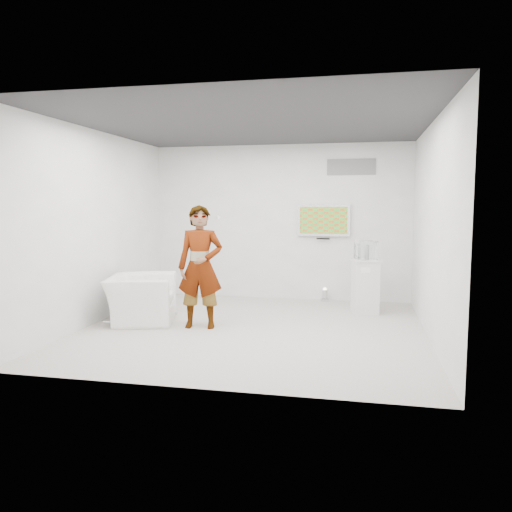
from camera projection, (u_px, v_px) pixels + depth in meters
name	position (u px, v px, depth m)	size (l,w,h in m)	color
room	(253.00, 229.00, 7.30)	(5.01, 5.01, 3.00)	#BCB4AD
tv	(324.00, 220.00, 9.51)	(1.00, 0.08, 0.60)	silver
logo_decal	(351.00, 167.00, 9.34)	(0.90, 0.02, 0.30)	slate
person	(200.00, 267.00, 7.46)	(0.67, 0.44, 1.84)	white
armchair	(141.00, 299.00, 7.89)	(1.13, 0.99, 0.73)	white
pedestal	(365.00, 286.00, 8.50)	(0.45, 0.45, 0.93)	silver
floor_uplight	(325.00, 295.00, 9.56)	(0.16, 0.16, 0.25)	silver
vitrine	(366.00, 250.00, 8.44)	(0.31, 0.31, 0.31)	silver
console	(366.00, 252.00, 8.44)	(0.06, 0.18, 0.24)	silver
wii_remote	(218.00, 217.00, 7.52)	(0.04, 0.15, 0.04)	silver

